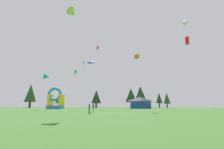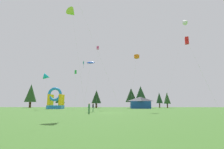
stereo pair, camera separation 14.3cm
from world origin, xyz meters
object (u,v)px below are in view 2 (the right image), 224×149
at_px(kite_white_delta, 186,22).
at_px(festival_tent, 140,103).
at_px(kite_red_box, 187,41).
at_px(kite_blue_parafoil, 91,63).
at_px(kite_green_box, 76,72).
at_px(kite_cyan_delta, 47,77).
at_px(inflatable_orange_dome, 55,101).
at_px(person_midfield, 93,107).
at_px(kite_lime_delta, 72,13).
at_px(kite_pink_box, 98,48).
at_px(kite_orange_box, 137,57).
at_px(kite_teal_diamond, 84,63).
at_px(person_near_camera, 89,107).

xyz_separation_m(kite_white_delta, festival_tent, (-9.40, 22.11, -20.61)).
distance_m(kite_red_box, kite_blue_parafoil, 23.62).
relative_size(kite_green_box, kite_blue_parafoil, 1.01).
relative_size(kite_cyan_delta, inflatable_orange_dome, 1.49).
bearing_deg(person_midfield, festival_tent, -27.89).
relative_size(kite_lime_delta, kite_pink_box, 0.90).
relative_size(kite_pink_box, person_midfield, 11.27).
bearing_deg(festival_tent, inflatable_orange_dome, -172.50).
xyz_separation_m(kite_orange_box, kite_blue_parafoil, (-11.30, 2.27, -0.88)).
xyz_separation_m(kite_white_delta, kite_pink_box, (-24.26, 12.07, -2.99)).
bearing_deg(kite_cyan_delta, kite_orange_box, -24.82).
xyz_separation_m(kite_lime_delta, kite_teal_diamond, (-3.89, 33.09, -1.22)).
relative_size(kite_teal_diamond, inflatable_orange_dome, 2.28).
xyz_separation_m(kite_white_delta, kite_blue_parafoil, (-24.66, -0.12, -10.83)).
bearing_deg(kite_blue_parafoil, kite_orange_box, -11.37).
xyz_separation_m(kite_white_delta, kite_green_box, (-31.57, 13.37, -10.74)).
relative_size(kite_blue_parafoil, person_midfield, 6.91).
bearing_deg(person_midfield, kite_blue_parafoil, 12.87).
height_order(kite_lime_delta, festival_tent, kite_lime_delta).
xyz_separation_m(kite_cyan_delta, kite_lime_delta, (13.61, -24.46, 7.43)).
bearing_deg(inflatable_orange_dome, kite_cyan_delta, -91.21).
height_order(kite_blue_parafoil, inflatable_orange_dome, kite_blue_parafoil).
xyz_separation_m(person_midfield, inflatable_orange_dome, (-16.26, 24.15, 1.70)).
height_order(kite_lime_delta, person_midfield, kite_lime_delta).
bearing_deg(kite_cyan_delta, kite_white_delta, -13.81).
distance_m(kite_teal_diamond, kite_blue_parafoil, 19.64).
xyz_separation_m(kite_teal_diamond, inflatable_orange_dome, (-9.54, -0.18, -13.34)).
height_order(kite_teal_diamond, person_midfield, kite_teal_diamond).
relative_size(kite_orange_box, person_near_camera, 7.38).
relative_size(kite_blue_parafoil, festival_tent, 1.76).
relative_size(kite_teal_diamond, kite_pink_box, 0.83).
relative_size(kite_red_box, inflatable_orange_dome, 1.68).
bearing_deg(kite_orange_box, kite_red_box, -63.57).
xyz_separation_m(kite_pink_box, person_midfield, (1.14, -18.06, -18.66)).
bearing_deg(kite_green_box, kite_white_delta, -22.96).
bearing_deg(kite_red_box, kite_green_box, 130.54).
relative_size(person_near_camera, festival_tent, 0.25).
distance_m(kite_teal_diamond, person_midfield, 29.38).
distance_m(kite_green_box, person_midfield, 23.78).
height_order(kite_lime_delta, person_near_camera, kite_lime_delta).
relative_size(kite_lime_delta, kite_teal_diamond, 1.08).
distance_m(kite_cyan_delta, inflatable_orange_dome, 11.05).
relative_size(kite_white_delta, inflatable_orange_dome, 3.19).
distance_m(kite_orange_box, person_near_camera, 18.44).
xyz_separation_m(kite_pink_box, person_near_camera, (1.37, -25.05, -18.67)).
bearing_deg(festival_tent, kite_cyan_delta, -157.66).
bearing_deg(person_near_camera, kite_green_box, -53.21).
relative_size(kite_lime_delta, kite_red_box, 1.47).
distance_m(kite_blue_parafoil, person_midfield, 12.41).
distance_m(kite_blue_parafoil, festival_tent, 28.68).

